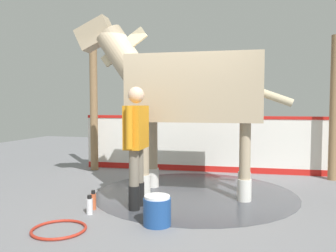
{
  "coord_description": "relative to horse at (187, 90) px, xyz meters",
  "views": [
    {
      "loc": [
        -1.36,
        4.98,
        1.39
      ],
      "look_at": [
        0.06,
        0.21,
        1.08
      ],
      "focal_mm": 37.14,
      "sensor_mm": 36.0,
      "label": 1
    }
  ],
  "objects": [
    {
      "name": "ground_plane",
      "position": [
        0.11,
        0.26,
        -1.62
      ],
      "size": [
        16.0,
        16.0,
        0.02
      ],
      "primitive_type": "cube",
      "color": "gray"
    },
    {
      "name": "wet_patch",
      "position": [
        -0.13,
        -0.01,
        -1.61
      ],
      "size": [
        3.13,
        3.13,
        0.0
      ],
      "primitive_type": "cylinder",
      "color": "#42444C",
      "rests_on": "ground"
    },
    {
      "name": "barrier_wall",
      "position": [
        0.02,
        -1.82,
        -1.07
      ],
      "size": [
        5.23,
        0.5,
        1.15
      ],
      "color": "white",
      "rests_on": "ground"
    },
    {
      "name": "roof_post_near",
      "position": [
        2.33,
        -1.31,
        -0.29
      ],
      "size": [
        0.16,
        0.16,
        2.64
      ],
      "primitive_type": "cylinder",
      "color": "olive",
      "rests_on": "ground"
    },
    {
      "name": "roof_post_far",
      "position": [
        -2.35,
        -1.69,
        -0.29
      ],
      "size": [
        0.16,
        0.16,
        2.64
      ],
      "primitive_type": "cylinder",
      "color": "olive",
      "rests_on": "ground"
    },
    {
      "name": "horse",
      "position": [
        0.0,
        0.0,
        0.0
      ],
      "size": [
        3.4,
        1.14,
        2.8
      ],
      "rotation": [
        0.0,
        0.0,
        0.08
      ],
      "color": "tan",
      "rests_on": "ground"
    },
    {
      "name": "handler",
      "position": [
        0.47,
        0.95,
        -0.68
      ],
      "size": [
        0.25,
        0.66,
        1.62
      ],
      "rotation": [
        0.0,
        0.0,
        3.21
      ],
      "color": "black",
      "rests_on": "ground"
    },
    {
      "name": "wash_bucket",
      "position": [
        -0.01,
        1.52,
        -1.44
      ],
      "size": [
        0.32,
        0.32,
        0.35
      ],
      "color": "#1E478C",
      "rests_on": "ground"
    },
    {
      "name": "bottle_shampoo",
      "position": [
        0.94,
        1.39,
        -1.49
      ],
      "size": [
        0.08,
        0.08,
        0.25
      ],
      "color": "white",
      "rests_on": "ground"
    },
    {
      "name": "bottle_spray",
      "position": [
        0.99,
        1.19,
        -1.49
      ],
      "size": [
        0.07,
        0.07,
        0.26
      ],
      "color": "#CC5933",
      "rests_on": "ground"
    },
    {
      "name": "hose_coil",
      "position": [
        0.97,
        2.0,
        -1.59
      ],
      "size": [
        0.61,
        0.61,
        0.03
      ],
      "primitive_type": "torus",
      "color": "#B72D1E",
      "rests_on": "ground"
    }
  ]
}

